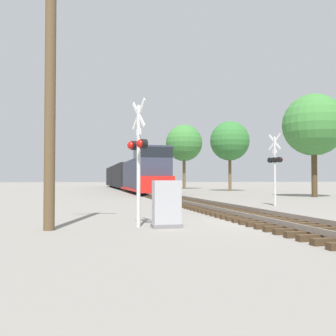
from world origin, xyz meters
The scene contains 10 objects.
ground_plane centered at (0.00, 0.00, 0.00)m, with size 400.00×400.00×0.00m, color gray.
rail_track_bed centered at (0.00, 0.00, 0.14)m, with size 2.60×160.00×0.31m.
freight_train centered at (0.00, 45.40, 1.99)m, with size 3.13×50.45×4.56m.
crossing_signal_near centered at (-4.68, -0.22, 2.39)m, with size 0.56×1.01×4.02m.
crossing_signal_far centered at (4.27, 7.84, 2.44)m, with size 0.57×1.01×4.09m.
relay_cabinet centered at (-3.81, -0.53, 0.72)m, with size 0.93×0.56×1.47m.
utility_pole centered at (-7.34, -0.43, 4.49)m, with size 1.80×0.32×8.78m.
tree_far_right centered at (12.79, 17.25, 6.11)m, with size 5.24×5.24×8.75m.
tree_mid_background centered at (12.24, 35.26, 6.45)m, with size 5.09×5.09×9.02m.
tree_deep_background centered at (9.39, 47.73, 7.27)m, with size 5.81×5.81×10.20m.
Camera 1 is at (-6.39, -12.52, 1.50)m, focal length 42.00 mm.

